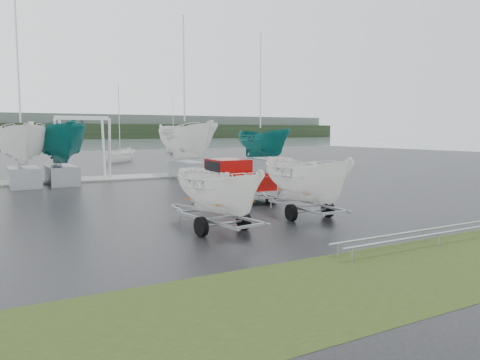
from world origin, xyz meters
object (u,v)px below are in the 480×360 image
at_px(trailer_parked, 219,152).
at_px(boat_hoist, 83,139).
at_px(trailer_hitched, 308,140).
at_px(pickup_truck, 234,178).

height_order(trailer_parked, boat_hoist, trailer_parked).
bearing_deg(trailer_hitched, trailer_parked, -169.15).
relative_size(pickup_truck, trailer_parked, 1.19).
xyz_separation_m(trailer_hitched, trailer_parked, (-3.84, -0.52, -0.32)).
xyz_separation_m(pickup_truck, trailer_hitched, (-0.34, -6.16, 1.90)).
bearing_deg(boat_hoist, trailer_parked, -88.23).
height_order(pickup_truck, trailer_hitched, trailer_hitched).
relative_size(trailer_parked, boat_hoist, 1.12).
xyz_separation_m(trailer_hitched, boat_hoist, (-4.40, 17.62, -0.17)).
bearing_deg(pickup_truck, trailer_parked, -118.86).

